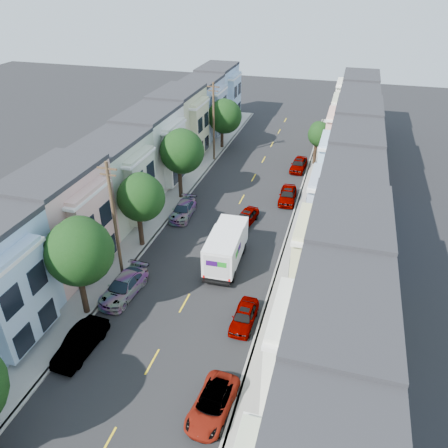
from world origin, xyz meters
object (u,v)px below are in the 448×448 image
tree_e (224,116)px  tree_c (140,198)px  parked_right_a (213,404)px  parked_right_d (299,164)px  parked_left_d (183,210)px  fedex_truck (226,247)px  utility_pole_near (115,221)px  parked_right_b (244,316)px  lead_sedan (246,217)px  tree_b (78,252)px  parked_right_c (288,195)px  parked_left_b (81,343)px  tree_d (181,152)px  utility_pole_far (214,122)px  tree_far_r (319,135)px  parked_left_c (124,287)px

tree_e → tree_c: bearing=-90.0°
parked_right_a → parked_right_d: (0.00, 36.30, 0.12)m
tree_c → parked_left_d: bearing=77.3°
fedex_truck → parked_right_a: size_ratio=1.47×
tree_e → utility_pole_near: utility_pole_near is taller
parked_right_b → parked_right_d: bearing=91.0°
lead_sedan → parked_right_b: size_ratio=1.02×
parked_right_b → tree_b: bearing=-168.1°
parked_right_c → parked_right_d: (0.00, 8.89, -0.01)m
parked_right_c → tree_c: bearing=-134.9°
parked_right_a → tree_b: bearing=159.0°
tree_e → parked_right_a: size_ratio=1.53×
tree_e → fedex_truck: size_ratio=1.04×
parked_left_b → parked_right_a: bearing=-8.6°
tree_c → tree_e: size_ratio=1.03×
tree_e → parked_right_a: (11.20, -41.15, -3.93)m
lead_sedan → parked_right_c: (3.23, 5.91, 0.08)m
tree_d → utility_pole_near: 14.50m
utility_pole_far → parked_right_a: 38.37m
parked_right_b → parked_right_a: bearing=-89.0°
tree_far_r → parked_right_c: bearing=-100.0°
parked_left_b → parked_right_c: parked_left_b is taller
tree_far_r → parked_left_b: (-11.79, -36.69, -3.26)m
utility_pole_far → lead_sedan: utility_pole_far is taller
tree_d → fedex_truck: size_ratio=1.19×
tree_d → utility_pole_near: utility_pole_near is taller
utility_pole_far → parked_right_a: utility_pole_far is taller
tree_b → parked_left_d: tree_b is taller
fedex_truck → parked_right_c: fedex_truck is taller
tree_e → parked_right_d: bearing=-23.4°
tree_d → parked_right_d: (11.20, 11.38, -4.75)m
tree_b → utility_pole_far: (0.00, 31.02, -0.39)m
parked_left_b → tree_d: bearing=96.4°
parked_left_d → parked_left_c: bearing=-93.9°
parked_right_a → parked_right_d: 36.30m
tree_far_r → parked_left_d: 21.40m
parked_right_d → parked_right_a: bearing=-86.9°
tree_c → parked_right_d: 24.51m
utility_pole_near → lead_sedan: bearing=54.3°
parked_left_d → tree_b: bearing=-99.0°
utility_pole_near → parked_right_c: utility_pole_near is taller
fedex_truck → parked_left_b: bearing=-120.3°
parked_left_d → parked_left_b: bearing=-93.9°
parked_left_c → parked_right_c: (9.80, 19.30, 0.00)m
tree_c → fedex_truck: size_ratio=1.07×
tree_far_r → parked_right_b: size_ratio=1.38×
parked_left_b → parked_right_b: parked_left_b is taller
lead_sedan → parked_right_d: size_ratio=0.90×
parked_right_d → tree_e: bearing=159.7°
parked_right_b → lead_sedan: bearing=104.1°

